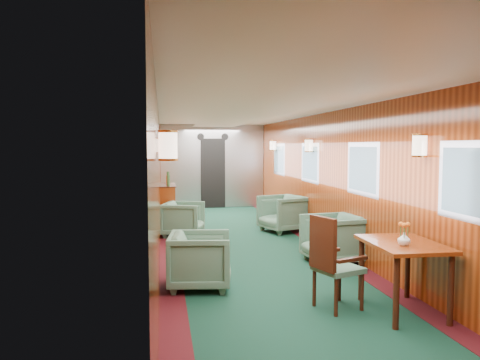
{
  "coord_description": "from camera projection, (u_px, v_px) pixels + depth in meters",
  "views": [
    {
      "loc": [
        -1.45,
        -7.54,
        1.8
      ],
      "look_at": [
        0.0,
        1.13,
        1.15
      ],
      "focal_mm": 35.0,
      "sensor_mm": 36.0,
      "label": 1
    }
  ],
  "objects": [
    {
      "name": "room",
      "position": [
        251.0,
        156.0,
        7.67
      ],
      "size": [
        12.0,
        12.1,
        2.4
      ],
      "color": "#0E3323",
      "rests_on": "ground"
    },
    {
      "name": "bulkhead",
      "position": [
        213.0,
        167.0,
        13.52
      ],
      "size": [
        2.98,
        0.17,
        2.39
      ],
      "color": "#AFB1B6",
      "rests_on": "ground"
    },
    {
      "name": "windows_right",
      "position": [
        332.0,
        166.0,
        8.17
      ],
      "size": [
        0.02,
        8.6,
        0.8
      ],
      "color": "silver",
      "rests_on": "ground"
    },
    {
      "name": "wall_sconces",
      "position": [
        245.0,
        146.0,
        8.22
      ],
      "size": [
        2.97,
        7.97,
        0.25
      ],
      "color": "#FFE2C6",
      "rests_on": "ground"
    },
    {
      "name": "dining_table",
      "position": [
        403.0,
        254.0,
        5.01
      ],
      "size": [
        0.75,
        1.04,
        0.77
      ],
      "rotation": [
        0.0,
        0.0,
        -0.03
      ],
      "color": "maroon",
      "rests_on": "ground"
    },
    {
      "name": "side_chair",
      "position": [
        331.0,
        259.0,
        5.09
      ],
      "size": [
        0.58,
        0.6,
        1.04
      ],
      "rotation": [
        0.0,
        0.0,
        0.34
      ],
      "color": "#1C4234",
      "rests_on": "ground"
    },
    {
      "name": "credenza",
      "position": [
        168.0,
        206.0,
        10.21
      ],
      "size": [
        0.33,
        1.06,
        1.23
      ],
      "color": "maroon",
      "rests_on": "ground"
    },
    {
      "name": "flower_vase",
      "position": [
        404.0,
        239.0,
        4.84
      ],
      "size": [
        0.14,
        0.14,
        0.14
      ],
      "primitive_type": "imported",
      "rotation": [
        0.0,
        0.0,
        -0.1
      ],
      "color": "silver",
      "rests_on": "dining_table"
    },
    {
      "name": "armchair_left_near",
      "position": [
        200.0,
        260.0,
        5.91
      ],
      "size": [
        0.87,
        0.85,
        0.71
      ],
      "primitive_type": "imported",
      "rotation": [
        0.0,
        0.0,
        1.44
      ],
      "color": "#1C4234",
      "rests_on": "ground"
    },
    {
      "name": "armchair_left_far",
      "position": [
        184.0,
        219.0,
        9.27
      ],
      "size": [
        0.93,
        0.92,
        0.69
      ],
      "primitive_type": "imported",
      "rotation": [
        0.0,
        0.0,
        1.28
      ],
      "color": "#1C4234",
      "rests_on": "ground"
    },
    {
      "name": "armchair_right_near",
      "position": [
        334.0,
        239.0,
        7.15
      ],
      "size": [
        0.93,
        0.91,
        0.75
      ],
      "primitive_type": "imported",
      "rotation": [
        0.0,
        0.0,
        -1.42
      ],
      "color": "#1C4234",
      "rests_on": "ground"
    },
    {
      "name": "armchair_right_far",
      "position": [
        283.0,
        213.0,
        9.76
      ],
      "size": [
        1.07,
        1.06,
        0.76
      ],
      "primitive_type": "imported",
      "rotation": [
        0.0,
        0.0,
        -1.22
      ],
      "color": "#1C4234",
      "rests_on": "ground"
    }
  ]
}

